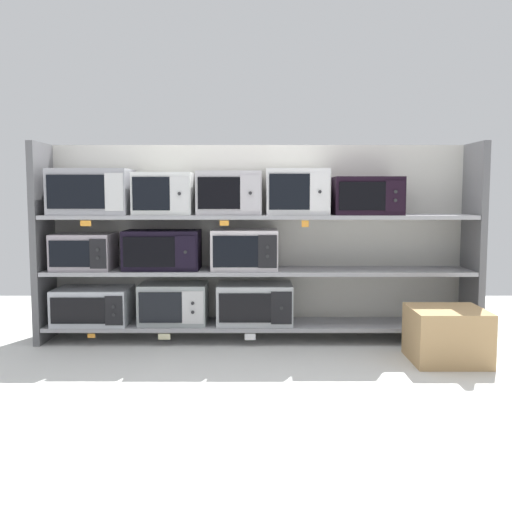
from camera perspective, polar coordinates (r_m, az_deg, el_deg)
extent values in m
cube|color=silver|center=(3.69, 0.06, -11.76)|extent=(7.18, 6.00, 0.02)
cube|color=beige|center=(4.77, -0.01, 1.48)|extent=(3.38, 0.04, 1.49)
cube|color=#5B5B5E|center=(4.81, -19.69, 1.18)|extent=(0.05, 0.43, 1.49)
cube|color=#5B5B5E|center=(4.82, 19.64, 1.19)|extent=(0.05, 0.43, 1.49)
cube|color=#99999E|center=(4.63, 0.00, -6.50)|extent=(3.18, 0.43, 0.03)
cube|color=#B4B8C0|center=(4.76, -15.30, -4.53)|extent=(0.56, 0.41, 0.27)
cube|color=black|center=(4.58, -16.69, -4.98)|extent=(0.40, 0.01, 0.19)
cube|color=black|center=(4.51, -13.49, -5.05)|extent=(0.13, 0.01, 0.21)
cylinder|color=#262628|center=(4.51, -13.51, -5.44)|extent=(0.02, 0.01, 0.02)
cylinder|color=#262628|center=(4.50, -13.53, -4.71)|extent=(0.02, 0.01, 0.02)
cube|color=#99A1A1|center=(4.64, -7.97, -4.44)|extent=(0.50, 0.34, 0.30)
cube|color=black|center=(4.48, -9.22, -4.83)|extent=(0.32, 0.01, 0.23)
cube|color=silver|center=(4.45, -6.19, -4.86)|extent=(0.16, 0.01, 0.24)
cylinder|color=#262628|center=(4.44, -6.20, -5.30)|extent=(0.02, 0.01, 0.02)
cylinder|color=#262628|center=(4.43, -6.21, -4.46)|extent=(0.02, 0.01, 0.02)
cube|color=#B5BABC|center=(4.60, -0.32, -4.49)|extent=(0.57, 0.37, 0.30)
cube|color=black|center=(4.41, -1.25, -4.93)|extent=(0.38, 0.01, 0.21)
cube|color=black|center=(4.42, 2.22, -4.93)|extent=(0.15, 0.01, 0.24)
cylinder|color=#262628|center=(4.41, 2.22, -4.95)|extent=(0.02, 0.01, 0.02)
cube|color=orange|center=(4.59, -15.49, -7.29)|extent=(0.06, 0.00, 0.03)
cube|color=beige|center=(4.48, -8.86, -7.54)|extent=(0.09, 0.00, 0.04)
cube|color=white|center=(4.43, -0.76, -7.65)|extent=(0.08, 0.00, 0.05)
cube|color=#99999E|center=(4.56, 0.00, -1.44)|extent=(3.18, 0.43, 0.03)
cube|color=#A49AA3|center=(4.72, -16.12, 0.41)|extent=(0.44, 0.36, 0.27)
cube|color=black|center=(4.56, -17.43, 0.19)|extent=(0.29, 0.01, 0.19)
cube|color=black|center=(4.51, -14.92, 0.19)|extent=(0.12, 0.01, 0.22)
cylinder|color=#262628|center=(4.50, -14.94, -0.19)|extent=(0.02, 0.01, 0.02)
cylinder|color=#262628|center=(4.49, -14.96, 0.56)|extent=(0.02, 0.01, 0.02)
cube|color=black|center=(4.60, -9.02, 0.59)|extent=(0.56, 0.34, 0.30)
cube|color=black|center=(4.43, -10.27, 0.38)|extent=(0.38, 0.01, 0.22)
cube|color=black|center=(4.39, -6.88, 0.38)|extent=(0.15, 0.01, 0.24)
cylinder|color=#262628|center=(4.39, -6.90, 0.37)|extent=(0.02, 0.01, 0.02)
cube|color=silver|center=(4.54, -1.28, 0.62)|extent=(0.49, 0.33, 0.30)
cube|color=black|center=(4.37, -2.16, 0.42)|extent=(0.33, 0.01, 0.23)
cube|color=black|center=(4.37, 0.89, 0.42)|extent=(0.14, 0.01, 0.24)
cylinder|color=#262628|center=(4.36, 0.89, -0.02)|extent=(0.02, 0.01, 0.02)
cylinder|color=#262628|center=(4.36, 0.89, 0.84)|extent=(0.02, 0.01, 0.02)
cube|color=#99999E|center=(4.52, 0.00, 3.74)|extent=(3.18, 0.43, 0.03)
cube|color=#9999A1|center=(4.68, -15.44, 5.85)|extent=(0.58, 0.41, 0.34)
cube|color=black|center=(4.50, -16.88, 5.82)|extent=(0.41, 0.01, 0.24)
cube|color=silver|center=(4.43, -13.48, 5.92)|extent=(0.13, 0.01, 0.27)
cube|color=silver|center=(4.57, -8.87, 5.83)|extent=(0.43, 0.38, 0.31)
cube|color=black|center=(4.39, -10.09, 5.82)|extent=(0.27, 0.01, 0.24)
cube|color=silver|center=(4.36, -7.45, 5.86)|extent=(0.14, 0.01, 0.25)
cylinder|color=#262628|center=(4.35, -7.46, 5.86)|extent=(0.02, 0.01, 0.02)
cube|color=#B8B4B9|center=(4.53, -2.71, 5.95)|extent=(0.48, 0.38, 0.32)
cube|color=black|center=(4.33, -3.73, 5.95)|extent=(0.30, 0.01, 0.23)
cube|color=#B8B4B9|center=(4.33, -0.75, 5.97)|extent=(0.14, 0.01, 0.26)
cylinder|color=#262628|center=(4.32, -0.75, 5.97)|extent=(0.02, 0.01, 0.02)
cube|color=silver|center=(4.53, 3.69, 6.07)|extent=(0.46, 0.36, 0.34)
cube|color=black|center=(4.34, 2.97, 6.08)|extent=(0.29, 0.01, 0.26)
cube|color=silver|center=(4.36, 5.84, 6.06)|extent=(0.14, 0.01, 0.27)
cylinder|color=#262628|center=(4.35, 5.85, 6.06)|extent=(0.02, 0.01, 0.02)
cube|color=black|center=(4.60, 10.14, 5.61)|extent=(0.50, 0.42, 0.28)
cube|color=black|center=(4.37, 9.81, 5.61)|extent=(0.33, 0.01, 0.20)
cube|color=black|center=(4.42, 12.81, 5.55)|extent=(0.14, 0.01, 0.22)
cylinder|color=#262628|center=(4.41, 12.83, 5.15)|extent=(0.02, 0.01, 0.02)
cylinder|color=#262628|center=(4.41, 12.85, 5.95)|extent=(0.02, 0.01, 0.02)
cube|color=orange|center=(4.48, -15.99, 2.98)|extent=(0.08, 0.00, 0.04)
cube|color=orange|center=(4.32, -3.22, 3.12)|extent=(0.07, 0.00, 0.04)
cube|color=orange|center=(4.32, 4.47, 3.05)|extent=(0.05, 0.00, 0.05)
cube|color=tan|center=(4.23, 17.37, -7.12)|extent=(0.48, 0.48, 0.36)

